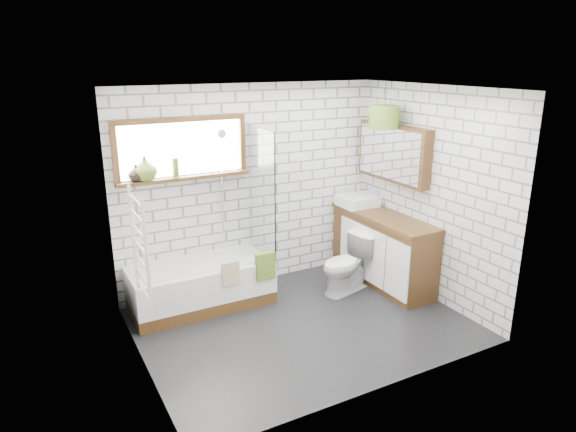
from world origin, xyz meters
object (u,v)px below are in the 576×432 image
basin (357,201)px  bathtub (201,285)px  pendant (384,117)px  toilet (347,264)px  vanity (383,249)px

basin → bathtub: bearing=-179.0°
basin → pendant: (0.07, -0.38, 1.13)m
basin → toilet: bearing=-134.0°
basin → toilet: basin is taller
bathtub → pendant: size_ratio=4.42×
vanity → toilet: (-0.56, -0.01, -0.09)m
basin → pendant: bearing=-80.2°
bathtub → vanity: vanity is taller
bathtub → toilet: bearing=-15.5°
bathtub → pendant: pendant is taller
bathtub → basin: (2.20, 0.04, 0.71)m
toilet → pendant: size_ratio=1.97×
bathtub → toilet: (1.71, -0.48, 0.10)m
basin → toilet: size_ratio=0.65×
pendant → bathtub: bearing=171.4°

